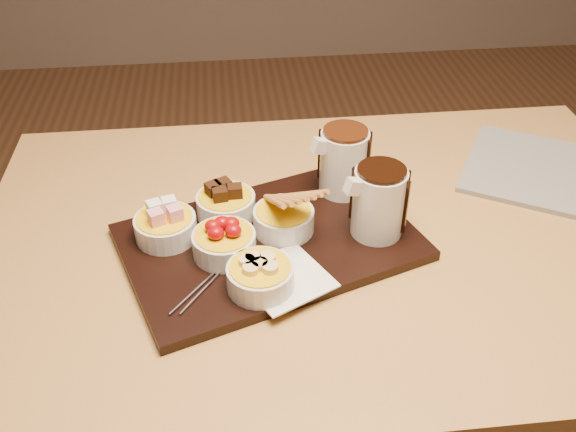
{
  "coord_description": "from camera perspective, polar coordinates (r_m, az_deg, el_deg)",
  "views": [
    {
      "loc": [
        -0.17,
        -0.84,
        1.42
      ],
      "look_at": [
        -0.08,
        -0.03,
        0.81
      ],
      "focal_mm": 40.0,
      "sensor_mm": 36.0,
      "label": 1
    }
  ],
  "objects": [
    {
      "name": "bowl_strawberries",
      "position": [
        1.01,
        -5.69,
        -2.5
      ],
      "size": [
        0.1,
        0.1,
        0.04
      ],
      "primitive_type": "cylinder",
      "color": "silver",
      "rests_on": "serving_board"
    },
    {
      "name": "bowl_cake",
      "position": [
        1.09,
        -5.53,
        0.94
      ],
      "size": [
        0.1,
        0.1,
        0.04
      ],
      "primitive_type": "cylinder",
      "color": "silver",
      "rests_on": "serving_board"
    },
    {
      "name": "newspaper",
      "position": [
        1.32,
        22.66,
        3.45
      ],
      "size": [
        0.41,
        0.39,
        0.01
      ],
      "primitive_type": "cube",
      "rotation": [
        0.0,
        0.0,
        -0.53
      ],
      "color": "beige",
      "rests_on": "dining_table"
    },
    {
      "name": "bowl_bananas",
      "position": [
        0.94,
        -2.47,
        -5.47
      ],
      "size": [
        0.1,
        0.1,
        0.04
      ],
      "primitive_type": "cylinder",
      "color": "silver",
      "rests_on": "serving_board"
    },
    {
      "name": "pitcher_dark_chocolate",
      "position": [
        1.03,
        8.06,
        1.18
      ],
      "size": [
        0.11,
        0.11,
        0.12
      ],
      "primitive_type": "cylinder",
      "rotation": [
        0.0,
        0.0,
        0.34
      ],
      "color": "silver",
      "rests_on": "serving_board"
    },
    {
      "name": "bowl_marshmallows",
      "position": [
        1.05,
        -10.81,
        -1.02
      ],
      "size": [
        0.1,
        0.1,
        0.04
      ],
      "primitive_type": "cylinder",
      "color": "silver",
      "rests_on": "serving_board"
    },
    {
      "name": "serving_board",
      "position": [
        1.05,
        -1.63,
        -2.33
      ],
      "size": [
        0.53,
        0.44,
        0.02
      ],
      "primitive_type": "cube",
      "rotation": [
        0.0,
        0.0,
        0.34
      ],
      "color": "black",
      "rests_on": "dining_table"
    },
    {
      "name": "dining_table",
      "position": [
        1.15,
        3.92,
        -5.25
      ],
      "size": [
        1.2,
        0.8,
        0.75
      ],
      "color": "#B48343",
      "rests_on": "ground"
    },
    {
      "name": "pitcher_milk_chocolate",
      "position": [
        1.13,
        4.98,
        4.79
      ],
      "size": [
        0.11,
        0.11,
        0.12
      ],
      "primitive_type": "cylinder",
      "rotation": [
        0.0,
        0.0,
        0.34
      ],
      "color": "silver",
      "rests_on": "serving_board"
    },
    {
      "name": "bowl_biscotti",
      "position": [
        1.05,
        -0.39,
        -0.39
      ],
      "size": [
        0.1,
        0.1,
        0.04
      ],
      "primitive_type": "cylinder",
      "color": "silver",
      "rests_on": "serving_board"
    },
    {
      "name": "napkin",
      "position": [
        0.97,
        -0.27,
        -5.55
      ],
      "size": [
        0.16,
        0.16,
        0.0
      ],
      "primitive_type": "cube",
      "rotation": [
        0.0,
        0.0,
        0.48
      ],
      "color": "white",
      "rests_on": "serving_board"
    },
    {
      "name": "fondue_skewers",
      "position": [
        1.0,
        -5.66,
        -4.16
      ],
      "size": [
        0.22,
        0.19,
        0.01
      ],
      "primitive_type": null,
      "rotation": [
        0.0,
        0.0,
        -0.67
      ],
      "color": "silver",
      "rests_on": "serving_board"
    }
  ]
}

